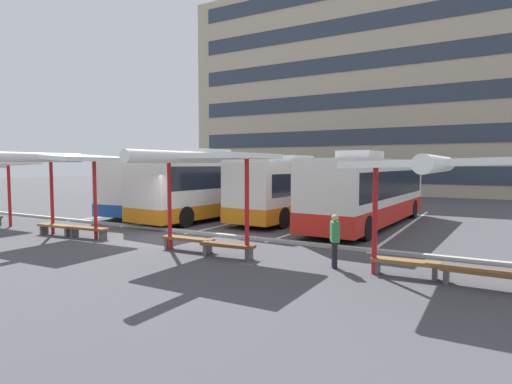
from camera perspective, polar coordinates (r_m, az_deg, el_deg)
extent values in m
plane|color=#47474C|center=(17.22, -12.40, -6.22)|extent=(160.00, 160.00, 0.00)
cube|color=tan|center=(50.22, 16.66, 12.70)|extent=(39.46, 15.36, 21.74)
cube|color=#2D3847|center=(42.14, 14.04, 2.36)|extent=(36.30, 0.08, 1.59)
cube|color=#2D3847|center=(42.21, 14.12, 7.28)|extent=(36.30, 0.08, 1.59)
cube|color=#2D3847|center=(42.59, 14.20, 12.16)|extent=(36.30, 0.08, 1.59)
cube|color=#2D3847|center=(43.27, 14.29, 16.91)|extent=(36.30, 0.08, 1.59)
cube|color=#2D3847|center=(44.24, 14.37, 21.48)|extent=(36.30, 0.08, 1.59)
cube|color=silver|center=(27.01, -10.24, 1.03)|extent=(3.37, 12.27, 2.84)
cube|color=#194C9E|center=(27.08, -10.21, -1.30)|extent=(3.41, 12.31, 0.63)
cube|color=black|center=(26.99, -10.25, 1.90)|extent=(3.33, 11.30, 0.92)
cube|color=black|center=(32.08, -3.97, 2.12)|extent=(2.16, 0.24, 1.70)
cube|color=silver|center=(25.76, -12.24, 4.43)|extent=(1.64, 2.31, 0.36)
cylinder|color=black|center=(31.40, -7.15, -0.74)|extent=(0.38, 1.02, 1.00)
cylinder|color=black|center=(30.25, -3.55, -0.89)|extent=(0.38, 1.02, 1.00)
cylinder|color=black|center=(24.39, -18.48, -2.21)|extent=(0.38, 1.02, 1.00)
cylinder|color=black|center=(22.89, -14.41, -2.51)|extent=(0.38, 1.02, 1.00)
cube|color=silver|center=(24.02, -4.19, 1.11)|extent=(3.43, 12.55, 3.14)
cube|color=orange|center=(24.11, -4.17, -1.81)|extent=(3.47, 12.59, 0.68)
cube|color=black|center=(24.01, -4.19, 2.21)|extent=(3.39, 11.56, 1.12)
cube|color=black|center=(29.11, 3.32, 2.33)|extent=(2.24, 0.24, 1.89)
cube|color=silver|center=(22.81, -6.62, 5.35)|extent=(1.68, 2.30, 0.36)
cylinder|color=black|center=(28.51, -0.33, -1.17)|extent=(0.37, 1.02, 1.00)
cylinder|color=black|center=(27.27, 3.75, -1.40)|extent=(0.37, 1.02, 1.00)
cylinder|color=black|center=(21.57, -14.21, -2.89)|extent=(0.37, 1.02, 1.00)
cylinder|color=black|center=(19.90, -9.69, -3.38)|extent=(0.37, 1.02, 1.00)
cube|color=silver|center=(23.73, 6.65, 0.65)|extent=(3.16, 12.32, 2.80)
cube|color=orange|center=(23.81, 6.63, -1.85)|extent=(3.20, 12.36, 0.72)
cube|color=black|center=(23.72, 6.65, 1.44)|extent=(3.13, 11.34, 1.04)
cube|color=black|center=(29.26, 11.98, 1.84)|extent=(2.14, 0.21, 1.68)
cube|color=silver|center=(22.35, 4.92, 4.52)|extent=(1.59, 2.28, 0.36)
cylinder|color=black|center=(28.34, 8.68, -1.24)|extent=(0.36, 1.02, 1.00)
cylinder|color=black|center=(27.50, 12.91, -1.45)|extent=(0.36, 1.02, 1.00)
cylinder|color=black|center=(20.55, -1.81, -3.11)|extent=(0.36, 1.02, 1.00)
cylinder|color=black|center=(19.36, 3.61, -3.54)|extent=(0.36, 1.02, 1.00)
cube|color=silver|center=(20.90, 15.18, 0.30)|extent=(3.09, 11.51, 2.94)
cube|color=red|center=(20.98, 15.13, -2.56)|extent=(3.13, 11.55, 0.83)
cube|color=black|center=(20.88, 15.20, 1.19)|extent=(3.07, 10.60, 1.19)
cube|color=black|center=(26.34, 18.88, 1.69)|extent=(2.24, 0.19, 1.76)
cube|color=silver|center=(19.51, 14.01, 4.92)|extent=(1.63, 2.27, 0.36)
cylinder|color=black|center=(25.24, 15.38, -1.95)|extent=(0.35, 1.01, 1.00)
cylinder|color=black|center=(24.66, 20.58, -2.19)|extent=(0.35, 1.01, 1.00)
cylinder|color=black|center=(17.62, 7.46, -4.29)|extent=(0.35, 1.01, 1.00)
cylinder|color=black|center=(16.78, 14.74, -4.79)|extent=(0.35, 1.01, 1.00)
cube|color=white|center=(28.51, -12.90, -2.27)|extent=(0.16, 14.00, 0.01)
cube|color=white|center=(26.03, -6.54, -2.77)|extent=(0.16, 14.00, 0.01)
cube|color=white|center=(23.94, 1.04, -3.32)|extent=(0.16, 14.00, 0.01)
cube|color=white|center=(22.34, 9.90, -3.89)|extent=(0.16, 14.00, 0.01)
cube|color=white|center=(21.35, 19.86, -4.41)|extent=(0.16, 14.00, 0.01)
cylinder|color=red|center=(23.07, -30.59, -0.49)|extent=(0.14, 0.14, 2.91)
cylinder|color=red|center=(19.81, -26.07, -0.58)|extent=(0.14, 0.14, 3.18)
cylinder|color=red|center=(17.63, -21.09, -0.94)|extent=(0.14, 0.14, 3.18)
cube|color=white|center=(18.66, -23.86, 4.37)|extent=(3.72, 3.16, 0.36)
cylinder|color=white|center=(17.84, -27.56, 4.21)|extent=(0.36, 3.72, 0.36)
cube|color=brown|center=(19.46, -25.61, -4.16)|extent=(1.79, 0.56, 0.10)
cube|color=#4C4C51|center=(20.06, -26.92, -4.62)|extent=(0.15, 0.34, 0.35)
cube|color=#4C4C51|center=(18.93, -24.18, -5.03)|extent=(0.15, 0.34, 0.35)
cube|color=brown|center=(18.13, -21.90, -4.63)|extent=(1.89, 0.56, 0.10)
cube|color=#4C4C51|center=(18.74, -23.51, -5.10)|extent=(0.14, 0.34, 0.35)
cube|color=#4C4C51|center=(17.60, -20.15, -5.57)|extent=(0.14, 0.34, 0.35)
cylinder|color=red|center=(14.85, -11.71, -1.69)|extent=(0.14, 0.14, 3.14)
cylinder|color=red|center=(12.99, -1.25, -2.39)|extent=(0.14, 0.14, 3.14)
cube|color=white|center=(13.80, -6.89, 4.80)|extent=(4.15, 3.05, 0.18)
cylinder|color=white|center=(12.72, -10.60, 4.71)|extent=(0.36, 4.15, 0.36)
cube|color=brown|center=(14.69, -9.28, -6.33)|extent=(1.99, 0.49, 0.10)
cube|color=#4C4C51|center=(15.24, -11.80, -6.85)|extent=(0.13, 0.34, 0.35)
cube|color=#4C4C51|center=(14.26, -6.56, -7.53)|extent=(0.13, 0.34, 0.35)
cube|color=brown|center=(13.46, -3.90, -7.22)|extent=(1.86, 0.58, 0.10)
cube|color=#4C4C51|center=(13.88, -6.70, -7.84)|extent=(0.15, 0.35, 0.35)
cube|color=#4C4C51|center=(13.16, -0.93, -8.47)|extent=(0.15, 0.35, 0.35)
cylinder|color=red|center=(11.69, 15.90, -3.76)|extent=(0.14, 0.14, 2.92)
cube|color=white|center=(11.31, 24.36, 3.63)|extent=(4.37, 3.38, 0.27)
cylinder|color=white|center=(9.78, 23.50, 3.51)|extent=(0.36, 4.36, 0.36)
cube|color=brown|center=(11.86, 19.70, -8.94)|extent=(1.77, 0.50, 0.10)
cube|color=#4C4C51|center=(12.02, 16.19, -9.80)|extent=(0.14, 0.34, 0.35)
cube|color=#4C4C51|center=(11.85, 23.21, -10.16)|extent=(0.14, 0.34, 0.35)
cube|color=brown|center=(11.52, 28.50, -9.56)|extent=(1.89, 0.48, 0.10)
cube|color=#4C4C51|center=(11.64, 24.51, -10.45)|extent=(0.13, 0.34, 0.35)
cube|color=#ADADA8|center=(18.35, -9.18, -5.37)|extent=(44.00, 0.24, 0.12)
cylinder|color=black|center=(12.23, 10.72, -8.49)|extent=(0.14, 0.14, 0.76)
cylinder|color=black|center=(12.38, 10.61, -8.34)|extent=(0.14, 0.14, 0.76)
cube|color=#338C4C|center=(12.18, 10.70, -5.34)|extent=(0.40, 0.50, 0.57)
sphere|color=tan|center=(12.13, 10.72, -3.51)|extent=(0.21, 0.21, 0.21)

